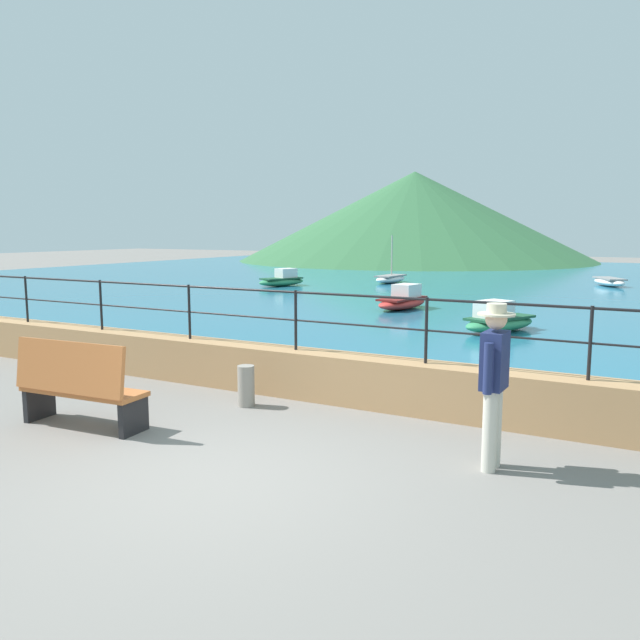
% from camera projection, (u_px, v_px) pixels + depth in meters
% --- Properties ---
extents(ground_plane, '(120.00, 120.00, 0.00)m').
position_uv_depth(ground_plane, '(221.00, 479.00, 6.41)').
color(ground_plane, slate).
extents(promenade_wall, '(20.00, 0.56, 0.70)m').
position_uv_depth(promenade_wall, '(357.00, 380.00, 9.15)').
color(promenade_wall, tan).
rests_on(promenade_wall, ground).
extents(railing, '(18.44, 0.04, 0.90)m').
position_uv_depth(railing, '(358.00, 312.00, 9.01)').
color(railing, black).
rests_on(railing, promenade_wall).
extents(lake_water, '(64.00, 44.32, 0.06)m').
position_uv_depth(lake_water, '(571.00, 285.00, 28.86)').
color(lake_water, '#236B89').
rests_on(lake_water, ground).
extents(hill_main, '(28.32, 28.32, 7.12)m').
position_uv_depth(hill_main, '(414.00, 217.00, 51.11)').
color(hill_main, '#33663D').
rests_on(hill_main, ground).
extents(bench_main, '(1.74, 0.68, 1.13)m').
position_uv_depth(bench_main, '(78.00, 385.00, 7.99)').
color(bench_main, '#B76633').
rests_on(bench_main, ground).
extents(person_walking, '(0.38, 0.57, 1.75)m').
position_uv_depth(person_walking, '(494.00, 378.00, 6.55)').
color(person_walking, beige).
rests_on(person_walking, ground).
extents(bollard, '(0.24, 0.24, 0.59)m').
position_uv_depth(bollard, '(246.00, 386.00, 9.04)').
color(bollard, gray).
rests_on(bollard, ground).
extents(boat_0, '(1.69, 2.47, 0.76)m').
position_uv_depth(boat_0, '(282.00, 280.00, 27.88)').
color(boat_0, '#338C59').
rests_on(boat_0, lake_water).
extents(boat_3, '(1.27, 2.42, 0.76)m').
position_uv_depth(boat_3, '(403.00, 300.00, 19.74)').
color(boat_3, red).
rests_on(boat_3, lake_water).
extents(boat_4, '(1.87, 2.45, 0.36)m').
position_uv_depth(boat_4, '(609.00, 282.00, 27.85)').
color(boat_4, white).
rests_on(boat_4, lake_water).
extents(boat_5, '(1.74, 2.47, 0.76)m').
position_uv_depth(boat_5, '(499.00, 320.00, 15.34)').
color(boat_5, '#338C59').
rests_on(boat_5, lake_water).
extents(boat_6, '(1.08, 2.36, 2.19)m').
position_uv_depth(boat_6, '(391.00, 278.00, 29.52)').
color(boat_6, white).
rests_on(boat_6, lake_water).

